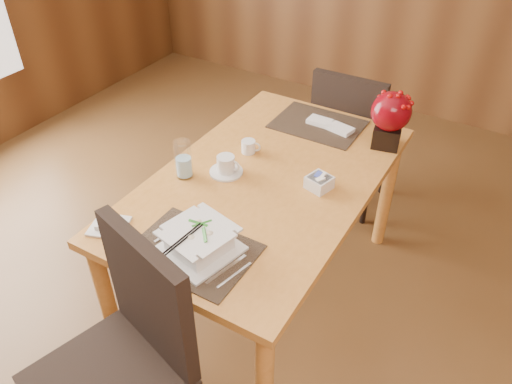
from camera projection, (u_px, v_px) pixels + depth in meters
The scene contains 14 objects.
ground at pixel (199, 376), 2.28m from camera, with size 6.00×6.00×0.00m, color brown.
dining_table at pixel (266, 195), 2.29m from camera, with size 0.90×1.50×0.75m.
placemat_near at pixel (193, 251), 1.86m from camera, with size 0.45×0.33×0.01m, color black.
placemat_far at pixel (318, 124), 2.61m from camera, with size 0.45×0.33×0.01m, color black.
soup_setting at pixel (199, 241), 1.83m from camera, with size 0.31×0.31×0.11m.
coffee_cup at pixel (226, 166), 2.24m from camera, with size 0.15×0.15×0.09m.
water_glass at pixel (183, 159), 2.19m from camera, with size 0.08×0.08×0.18m, color white.
creamer_jug at pixel (248, 147), 2.38m from camera, with size 0.09×0.09×0.06m, color silver, non-canonical shape.
sugar_caddy at pixel (319, 183), 2.16m from camera, with size 0.10×0.10×0.06m, color silver.
berry_decor at pixel (390, 116), 2.36m from camera, with size 0.19×0.19×0.28m.
napkins_far at pixel (332, 126), 2.57m from camera, with size 0.25×0.09×0.02m, color white, non-canonical shape.
bread_plate at pixel (109, 226), 1.97m from camera, with size 0.14×0.14×0.01m, color silver.
near_chair at pixel (126, 351), 1.73m from camera, with size 0.58×0.58×1.01m.
far_chair at pixel (350, 135), 2.95m from camera, with size 0.44×0.45×0.94m.
Camera 1 is at (0.88, -0.99, 2.06)m, focal length 35.00 mm.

